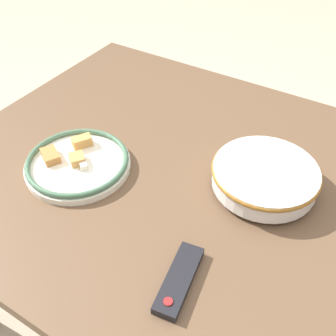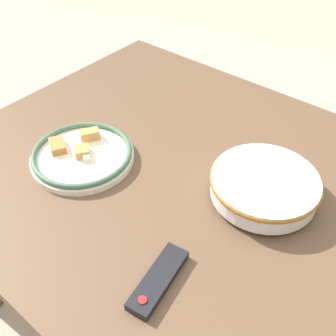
# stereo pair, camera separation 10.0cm
# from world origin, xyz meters

# --- Properties ---
(ground_plane) EXTENTS (8.00, 8.00, 0.00)m
(ground_plane) POSITION_xyz_m (0.00, 0.00, 0.00)
(ground_plane) COLOR #B7A88E
(dining_table) EXTENTS (1.30, 1.03, 0.72)m
(dining_table) POSITION_xyz_m (0.00, 0.00, 0.64)
(dining_table) COLOR brown
(dining_table) RESTS_ON ground_plane
(noodle_bowl) EXTENTS (0.27, 0.27, 0.07)m
(noodle_bowl) POSITION_xyz_m (-0.19, -0.05, 0.76)
(noodle_bowl) COLOR silver
(noodle_bowl) RESTS_ON dining_table
(food_plate) EXTENTS (0.28, 0.28, 0.05)m
(food_plate) POSITION_xyz_m (0.26, 0.14, 0.73)
(food_plate) COLOR silver
(food_plate) RESTS_ON dining_table
(tv_remote) EXTENTS (0.08, 0.17, 0.02)m
(tv_remote) POSITION_xyz_m (-0.15, 0.30, 0.73)
(tv_remote) COLOR black
(tv_remote) RESTS_ON dining_table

